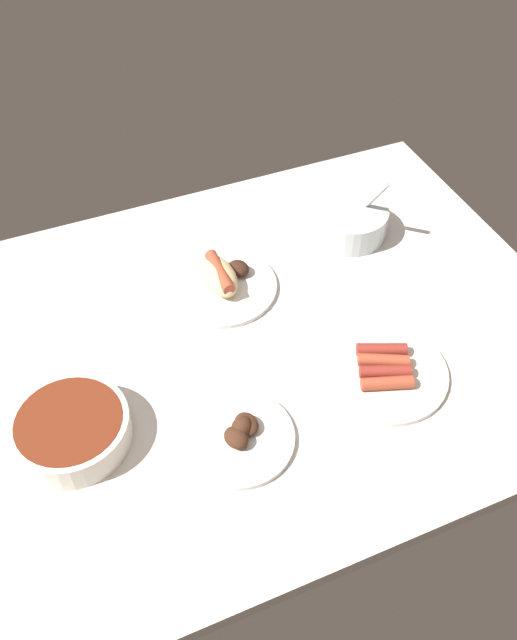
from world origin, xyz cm
name	(u,v)px	position (x,y,z in cm)	size (l,w,h in cm)	color
ground_plane	(247,343)	(0.00, 0.00, -1.50)	(120.00, 90.00, 3.00)	silver
plate_hotdog_assembled	(220,281)	(-0.01, 13.94, 1.77)	(22.04, 22.04, 5.61)	white
plate_sausages	(383,370)	(18.65, -16.96, 0.92)	(22.48, 22.48, 3.25)	white
bowl_chili	(71,429)	(-33.82, -9.45, 2.91)	(18.72, 18.72, 5.32)	white
bowl_coleslaw	(349,220)	(30.88, 19.18, 3.46)	(15.98, 15.98, 16.06)	silver
plate_grilled_meat	(238,436)	(-9.52, -19.70, 0.98)	(18.54, 18.54, 4.10)	white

